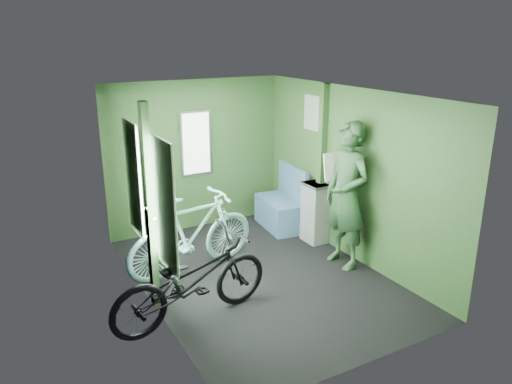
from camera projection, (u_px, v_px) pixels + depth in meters
room at (256, 167)px, 5.90m from camera, size 4.00×4.02×2.31m
bicycle_black at (194, 320)px, 5.37m from camera, size 1.90×0.92×1.00m
bicycle_mint at (194, 272)px, 6.45m from camera, size 1.88×0.88×1.13m
passenger at (347, 196)px, 6.38m from camera, size 0.48×0.71×1.92m
waste_box at (315, 213)px, 7.27m from camera, size 0.26×0.37×0.89m
bench_seat at (282, 210)px, 7.87m from camera, size 0.61×0.97×0.97m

